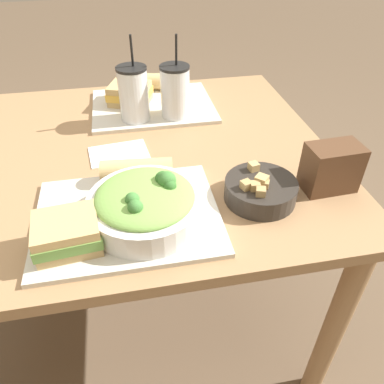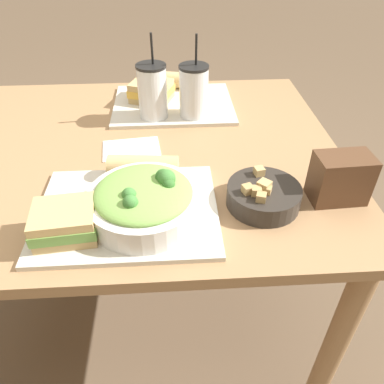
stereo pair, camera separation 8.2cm
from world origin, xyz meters
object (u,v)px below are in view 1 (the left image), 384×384
object	(u,v)px
drink_cup_dark	(134,96)
baguette_near	(138,170)
sandwich_near	(67,233)
napkin_folded	(119,153)
chip_bag	(331,168)
salad_bowl	(146,204)
baguette_far	(159,81)
soup_bowl	(260,189)
sandwich_far	(130,94)
drink_cup_red	(175,93)

from	to	relation	value
drink_cup_dark	baguette_near	bearing A→B (deg)	-92.96
sandwich_near	napkin_folded	bearing A→B (deg)	66.82
drink_cup_dark	chip_bag	bearing A→B (deg)	-44.71
chip_bag	napkin_folded	world-z (taller)	chip_bag
salad_bowl	baguette_far	size ratio (longest dim) A/B	1.81
soup_bowl	sandwich_far	xyz separation A→B (m)	(-0.27, 0.56, 0.02)
salad_bowl	sandwich_near	bearing A→B (deg)	-162.70
sandwich_near	sandwich_far	bearing A→B (deg)	70.15
soup_bowl	sandwich_near	bearing A→B (deg)	-169.09
soup_bowl	drink_cup_red	size ratio (longest dim) A/B	0.67
baguette_near	chip_bag	bearing A→B (deg)	-97.05
drink_cup_red	chip_bag	world-z (taller)	drink_cup_red
sandwich_far	napkin_folded	world-z (taller)	sandwich_far
drink_cup_red	napkin_folded	distance (m)	0.27
drink_cup_dark	sandwich_near	bearing A→B (deg)	-107.99
salad_bowl	baguette_near	bearing A→B (deg)	92.56
soup_bowl	baguette_near	xyz separation A→B (m)	(-0.27, 0.11, 0.01)
chip_bag	baguette_near	bearing A→B (deg)	164.45
soup_bowl	drink_cup_dark	size ratio (longest dim) A/B	0.66
salad_bowl	baguette_near	xyz separation A→B (m)	(-0.01, 0.14, -0.01)
baguette_near	drink_cup_dark	xyz separation A→B (m)	(0.02, 0.33, 0.05)
baguette_far	drink_cup_red	world-z (taller)	drink_cup_red
salad_bowl	sandwich_far	distance (m)	0.60
drink_cup_red	chip_bag	distance (m)	0.53
soup_bowl	chip_bag	bearing A→B (deg)	3.60
sandwich_near	drink_cup_dark	distance (m)	0.55
drink_cup_dark	chip_bag	world-z (taller)	drink_cup_dark
baguette_far	sandwich_near	bearing A→B (deg)	171.90
drink_cup_red	napkin_folded	size ratio (longest dim) A/B	1.47
chip_bag	napkin_folded	size ratio (longest dim) A/B	0.76
sandwich_near	baguette_near	world-z (taller)	sandwich_near
sandwich_near	drink_cup_red	size ratio (longest dim) A/B	0.55
soup_bowl	chip_bag	xyz separation A→B (m)	(0.18, 0.01, 0.03)
sandwich_near	chip_bag	size ratio (longest dim) A/B	1.07
sandwich_far	drink_cup_red	world-z (taller)	drink_cup_red
drink_cup_dark	napkin_folded	bearing A→B (deg)	-109.33
soup_bowl	napkin_folded	xyz separation A→B (m)	(-0.32, 0.26, -0.03)
salad_bowl	chip_bag	xyz separation A→B (m)	(0.44, 0.04, 0.01)
sandwich_near	napkin_folded	world-z (taller)	sandwich_near
sandwich_near	baguette_far	bearing A→B (deg)	64.13
salad_bowl	baguette_near	size ratio (longest dim) A/B	1.39
drink_cup_red	chip_bag	size ratio (longest dim) A/B	1.94
baguette_far	baguette_near	bearing A→B (deg)	179.82
sandwich_far	napkin_folded	distance (m)	0.31
sandwich_far	drink_cup_dark	bearing A→B (deg)	-65.06
drink_cup_dark	chip_bag	distance (m)	0.61
sandwich_far	drink_cup_dark	size ratio (longest dim) A/B	0.64
sandwich_near	soup_bowl	bearing A→B (deg)	5.03
soup_bowl	napkin_folded	world-z (taller)	soup_bowl
salad_bowl	chip_bag	distance (m)	0.45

